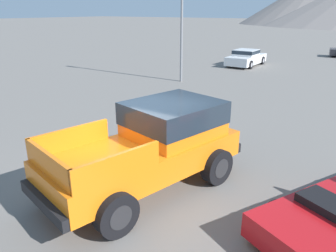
{
  "coord_description": "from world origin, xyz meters",
  "views": [
    {
      "loc": [
        4.63,
        -5.56,
        4.06
      ],
      "look_at": [
        0.25,
        0.88,
        1.29
      ],
      "focal_mm": 35.0,
      "sensor_mm": 36.0,
      "label": 1
    }
  ],
  "objects": [
    {
      "name": "parked_car_white",
      "position": [
        -4.71,
        18.81,
        0.61
      ],
      "size": [
        1.94,
        4.21,
        1.21
      ],
      "rotation": [
        0.0,
        0.0,
        0.0
      ],
      "color": "white",
      "rests_on": "ground_plane"
    },
    {
      "name": "ground_plane",
      "position": [
        0.0,
        0.0,
        0.0
      ],
      "size": [
        320.0,
        320.0,
        0.0
      ],
      "primitive_type": "plane",
      "color": "slate"
    },
    {
      "name": "orange_pickup_truck",
      "position": [
        0.33,
        0.23,
        1.12
      ],
      "size": [
        3.12,
        5.3,
        1.97
      ],
      "rotation": [
        0.0,
        0.0,
        -0.23
      ],
      "color": "orange",
      "rests_on": "ground_plane"
    },
    {
      "name": "street_lamp_post",
      "position": [
        -5.69,
        10.99,
        4.42
      ],
      "size": [
        0.9,
        0.24,
        7.31
      ],
      "color": "slate",
      "rests_on": "ground_plane"
    }
  ]
}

